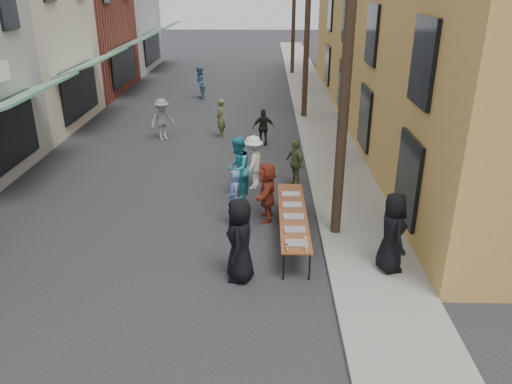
{
  "coord_description": "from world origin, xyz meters",
  "views": [
    {
      "loc": [
        2.42,
        -8.77,
        6.28
      ],
      "look_at": [
        2.2,
        2.79,
        1.3
      ],
      "focal_mm": 35.0,
      "sensor_mm": 36.0,
      "label": 1
    }
  ],
  "objects_px": {
    "utility_pole_far": "(294,6)",
    "catering_tray_sausage": "(297,244)",
    "utility_pole_mid": "(307,21)",
    "guest_front_c": "(238,168)",
    "utility_pole_near": "(347,62)",
    "guest_front_a": "(240,240)",
    "server": "(392,232)",
    "serving_table": "(293,215)"
  },
  "relations": [
    {
      "from": "utility_pole_near",
      "to": "guest_front_c",
      "type": "distance_m",
      "value": 5.04
    },
    {
      "from": "utility_pole_far",
      "to": "server",
      "type": "relative_size",
      "value": 4.78
    },
    {
      "from": "utility_pole_mid",
      "to": "utility_pole_far",
      "type": "relative_size",
      "value": 1.0
    },
    {
      "from": "utility_pole_near",
      "to": "guest_front_a",
      "type": "distance_m",
      "value": 4.78
    },
    {
      "from": "guest_front_c",
      "to": "serving_table",
      "type": "bearing_deg",
      "value": 42.22
    },
    {
      "from": "utility_pole_mid",
      "to": "guest_front_a",
      "type": "bearing_deg",
      "value": -99.68
    },
    {
      "from": "utility_pole_near",
      "to": "guest_front_c",
      "type": "height_order",
      "value": "utility_pole_near"
    },
    {
      "from": "catering_tray_sausage",
      "to": "guest_front_a",
      "type": "height_order",
      "value": "guest_front_a"
    },
    {
      "from": "utility_pole_mid",
      "to": "utility_pole_far",
      "type": "height_order",
      "value": "same"
    },
    {
      "from": "utility_pole_mid",
      "to": "guest_front_c",
      "type": "height_order",
      "value": "utility_pole_mid"
    },
    {
      "from": "utility_pole_mid",
      "to": "serving_table",
      "type": "height_order",
      "value": "utility_pole_mid"
    },
    {
      "from": "utility_pole_far",
      "to": "guest_front_a",
      "type": "relative_size",
      "value": 4.62
    },
    {
      "from": "utility_pole_far",
      "to": "catering_tray_sausage",
      "type": "bearing_deg",
      "value": -92.54
    },
    {
      "from": "guest_front_c",
      "to": "utility_pole_near",
      "type": "bearing_deg",
      "value": 60.94
    },
    {
      "from": "utility_pole_near",
      "to": "catering_tray_sausage",
      "type": "bearing_deg",
      "value": -120.46
    },
    {
      "from": "serving_table",
      "to": "utility_pole_mid",
      "type": "bearing_deg",
      "value": 84.65
    },
    {
      "from": "guest_front_a",
      "to": "utility_pole_near",
      "type": "bearing_deg",
      "value": 136.19
    },
    {
      "from": "utility_pole_mid",
      "to": "guest_front_a",
      "type": "xyz_separation_m",
      "value": [
        -2.41,
        -14.14,
        -3.53
      ]
    },
    {
      "from": "utility_pole_near",
      "to": "utility_pole_mid",
      "type": "bearing_deg",
      "value": 90.0
    },
    {
      "from": "guest_front_a",
      "to": "guest_front_c",
      "type": "xyz_separation_m",
      "value": [
        -0.29,
        4.51,
        -0.0
      ]
    },
    {
      "from": "serving_table",
      "to": "guest_front_a",
      "type": "distance_m",
      "value": 2.24
    },
    {
      "from": "guest_front_a",
      "to": "server",
      "type": "bearing_deg",
      "value": 99.72
    },
    {
      "from": "utility_pole_far",
      "to": "serving_table",
      "type": "distance_m",
      "value": 24.63
    },
    {
      "from": "utility_pole_far",
      "to": "guest_front_c",
      "type": "relative_size",
      "value": 4.64
    },
    {
      "from": "utility_pole_far",
      "to": "server",
      "type": "bearing_deg",
      "value": -87.81
    },
    {
      "from": "utility_pole_near",
      "to": "utility_pole_mid",
      "type": "xyz_separation_m",
      "value": [
        0.0,
        12.0,
        0.0
      ]
    },
    {
      "from": "utility_pole_mid",
      "to": "catering_tray_sausage",
      "type": "bearing_deg",
      "value": -94.72
    },
    {
      "from": "utility_pole_near",
      "to": "guest_front_a",
      "type": "bearing_deg",
      "value": -138.46
    },
    {
      "from": "utility_pole_near",
      "to": "server",
      "type": "relative_size",
      "value": 4.78
    },
    {
      "from": "catering_tray_sausage",
      "to": "guest_front_c",
      "type": "relative_size",
      "value": 0.26
    },
    {
      "from": "serving_table",
      "to": "catering_tray_sausage",
      "type": "relative_size",
      "value": 8.0
    },
    {
      "from": "utility_pole_near",
      "to": "utility_pole_far",
      "type": "distance_m",
      "value": 24.0
    },
    {
      "from": "guest_front_c",
      "to": "server",
      "type": "xyz_separation_m",
      "value": [
        3.69,
        -4.21,
        0.07
      ]
    },
    {
      "from": "utility_pole_mid",
      "to": "utility_pole_far",
      "type": "distance_m",
      "value": 12.0
    },
    {
      "from": "catering_tray_sausage",
      "to": "serving_table",
      "type": "bearing_deg",
      "value": 90.0
    },
    {
      "from": "utility_pole_mid",
      "to": "guest_front_c",
      "type": "distance_m",
      "value": 10.6
    },
    {
      "from": "guest_front_a",
      "to": "guest_front_c",
      "type": "bearing_deg",
      "value": -171.71
    },
    {
      "from": "catering_tray_sausage",
      "to": "utility_pole_far",
      "type": "bearing_deg",
      "value": 87.46
    },
    {
      "from": "serving_table",
      "to": "server",
      "type": "height_order",
      "value": "server"
    },
    {
      "from": "serving_table",
      "to": "guest_front_a",
      "type": "height_order",
      "value": "guest_front_a"
    },
    {
      "from": "utility_pole_mid",
      "to": "serving_table",
      "type": "relative_size",
      "value": 2.25
    },
    {
      "from": "guest_front_c",
      "to": "utility_pole_mid",
      "type": "bearing_deg",
      "value": 176.57
    }
  ]
}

